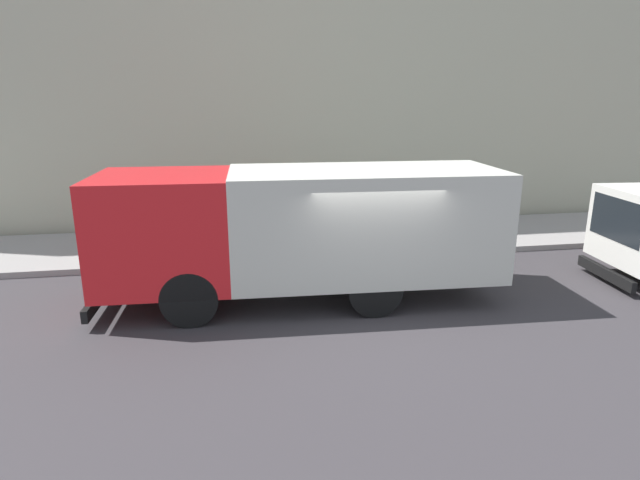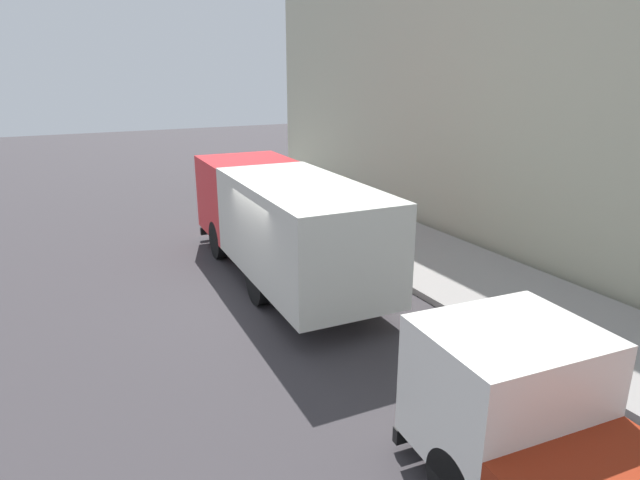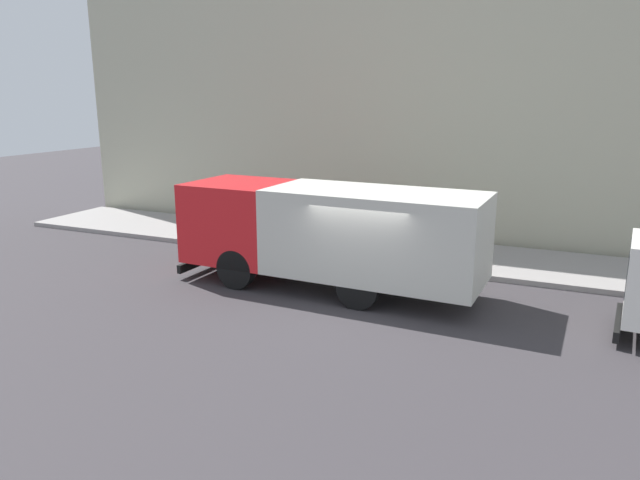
# 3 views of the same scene
# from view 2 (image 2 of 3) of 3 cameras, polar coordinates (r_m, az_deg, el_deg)

# --- Properties ---
(ground) EXTENTS (80.00, 80.00, 0.00)m
(ground) POSITION_cam_2_polar(r_m,az_deg,el_deg) (12.81, -4.33, -6.27)
(ground) COLOR #393538
(sidewalk) EXTENTS (3.67, 30.00, 0.16)m
(sidewalk) POSITION_cam_2_polar(r_m,az_deg,el_deg) (15.16, 12.72, -2.48)
(sidewalk) COLOR gray
(sidewalk) RESTS_ON ground
(building_facade) EXTENTS (0.50, 30.00, 11.45)m
(building_facade) POSITION_cam_2_polar(r_m,az_deg,el_deg) (15.92, 21.00, 18.49)
(building_facade) COLOR #B6B69C
(building_facade) RESTS_ON ground
(large_utility_truck) EXTENTS (2.77, 8.31, 2.74)m
(large_utility_truck) POSITION_cam_2_polar(r_m,az_deg,el_deg) (13.61, -4.17, 2.34)
(large_utility_truck) COLOR red
(large_utility_truck) RESTS_ON ground
(small_flatbed_truck) EXTENTS (2.53, 5.75, 2.16)m
(small_flatbed_truck) POSITION_cam_2_polar(r_m,az_deg,el_deg) (6.85, 26.58, -21.71)
(small_flatbed_truck) COLOR white
(small_flatbed_truck) RESTS_ON ground
(pedestrian_walking) EXTENTS (0.51, 0.51, 1.71)m
(pedestrian_walking) POSITION_cam_2_polar(r_m,az_deg,el_deg) (17.75, 2.55, 4.16)
(pedestrian_walking) COLOR #4B345B
(pedestrian_walking) RESTS_ON sidewalk
(traffic_cone_orange) EXTENTS (0.52, 0.52, 0.74)m
(traffic_cone_orange) POSITION_cam_2_polar(r_m,az_deg,el_deg) (17.77, 0.26, 2.44)
(traffic_cone_orange) COLOR orange
(traffic_cone_orange) RESTS_ON sidewalk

